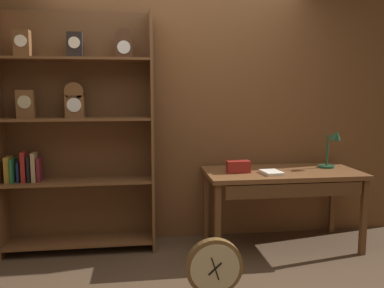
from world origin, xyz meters
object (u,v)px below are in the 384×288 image
(desk_lamp, at_px, (332,147))
(open_repair_manual, at_px, (272,172))
(bookshelf, at_px, (74,132))
(workbench, at_px, (283,179))
(toolbox_small, at_px, (238,167))
(round_clock_large, at_px, (214,269))

(desk_lamp, relative_size, open_repair_manual, 1.76)
(bookshelf, xyz_separation_m, workbench, (1.93, -0.23, -0.46))
(toolbox_small, distance_m, round_clock_large, 1.12)
(workbench, bearing_deg, desk_lamp, 10.30)
(toolbox_small, bearing_deg, round_clock_large, -114.17)
(desk_lamp, height_order, open_repair_manual, desk_lamp)
(bookshelf, distance_m, desk_lamp, 2.47)
(bookshelf, height_order, desk_lamp, bookshelf)
(desk_lamp, bearing_deg, bookshelf, 176.92)
(workbench, relative_size, round_clock_large, 3.21)
(bookshelf, distance_m, round_clock_large, 1.80)
(workbench, distance_m, desk_lamp, 0.61)
(toolbox_small, xyz_separation_m, open_repair_manual, (0.29, -0.10, -0.04))
(toolbox_small, distance_m, open_repair_manual, 0.31)
(workbench, distance_m, toolbox_small, 0.45)
(bookshelf, bearing_deg, desk_lamp, -3.08)
(open_repair_manual, bearing_deg, toolbox_small, 155.15)
(bookshelf, height_order, toolbox_small, bookshelf)
(toolbox_small, bearing_deg, workbench, -0.29)
(desk_lamp, distance_m, toolbox_small, 0.98)
(open_repair_manual, relative_size, round_clock_large, 0.48)
(bookshelf, xyz_separation_m, desk_lamp, (2.46, -0.13, -0.17))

